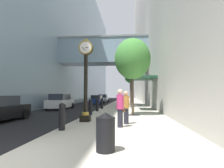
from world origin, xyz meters
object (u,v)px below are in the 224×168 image
Objects in this scene: street_tree_near at (132,59)px; trash_bin at (106,131)px; bollard_third at (90,107)px; pedestrian_by_clock at (126,106)px; car_silver_trailing at (103,98)px; pedestrian_walking at (120,107)px; car_blue_near at (97,100)px; street_clock at (86,75)px; bollard_nearest at (62,116)px; bollard_fourth at (97,105)px; car_white_mid at (60,102)px; street_tree_mid_near at (131,66)px; street_tree_mid_far at (130,77)px; bollard_fifth at (102,103)px.

street_tree_near reaches higher than trash_bin.
trash_bin is at bearing -74.64° from bollard_third.
car_silver_trailing is at bearing 100.87° from pedestrian_by_clock.
pedestrian_walking is (-0.71, -4.90, -3.28)m from street_tree_near.
car_blue_near is (-4.84, 20.10, -0.33)m from pedestrian_walking.
bollard_nearest is (-0.40, -2.49, -2.05)m from street_clock.
bollard_nearest is 1.00× the size of bollard_fourth.
street_tree_near reaches higher than bollard_third.
street_clock reaches higher than trash_bin.
pedestrian_walking is (2.49, -4.72, 0.34)m from bollard_third.
car_white_mid is at bearing 119.46° from street_clock.
car_silver_trailing reaches higher than bollard_fourth.
car_blue_near is 0.98× the size of car_silver_trailing.
car_silver_trailing is at bearing 96.17° from bollard_third.
pedestrian_by_clock reaches higher than bollard_fourth.
bollard_nearest is 0.68× the size of pedestrian_by_clock.
bollard_nearest is 12.86m from car_white_mid.
street_tree_mid_near is (2.79, 11.89, 2.42)m from street_clock.
car_blue_near is (-5.54, 15.20, -3.62)m from street_tree_near.
street_tree_mid_far is at bearing 88.16° from pedestrian_walking.
car_blue_near is (-2.35, 15.38, 0.01)m from bollard_third.
street_tree_near is 3.38× the size of pedestrian_by_clock.
pedestrian_walking is 13.25m from car_white_mid.
street_tree_mid_near is 17.59m from trash_bin.
car_blue_near is at bearing 103.52° from pedestrian_walking.
trash_bin is at bearing -96.41° from pedestrian_by_clock.
bollard_fourth is 15.40m from street_tree_mid_far.
trash_bin is 3.53m from pedestrian_walking.
street_tree_near reaches higher than car_silver_trailing.
bollard_fifth is 9.83m from pedestrian_by_clock.
bollard_fourth is 7.94m from pedestrian_walking.
street_tree_mid_near is 3.70× the size of pedestrian_walking.
bollard_fourth is at bearing -83.02° from car_silver_trailing.
car_silver_trailing is (-2.61, 18.49, 0.06)m from bollard_fifth.
bollard_nearest is 3.44m from trash_bin.
street_tree_mid_near reaches higher than bollard_nearest.
car_white_mid is (-2.56, -9.12, 0.08)m from car_blue_near.
street_tree_mid_far is 3.27× the size of pedestrian_walking.
bollard_nearest reaches higher than trash_bin.
car_silver_trailing is (-2.61, 24.12, 0.06)m from bollard_third.
bollard_fifth is 0.65× the size of pedestrian_walking.
street_tree_mid_near is 14.11m from pedestrian_walking.
bollard_nearest is at bearing -102.53° from street_tree_mid_near.
pedestrian_walking reaches higher than bollard_fourth.
bollard_fourth is 1.00× the size of bollard_fifth.
car_white_mid is at bearing 143.08° from street_tree_near.
street_tree_near is at bearing -59.61° from bollard_fifth.
bollard_third is 5.35m from pedestrian_walking.
trash_bin is 0.23× the size of car_white_mid.
street_tree_mid_far is 1.41× the size of car_silver_trailing.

